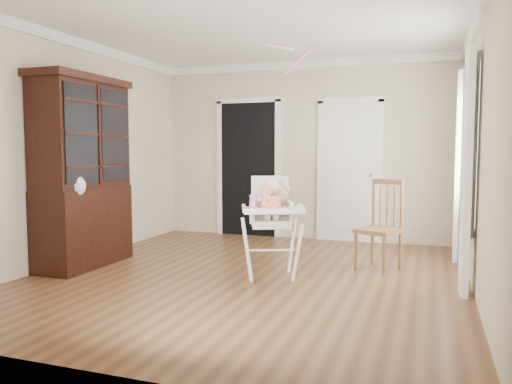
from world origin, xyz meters
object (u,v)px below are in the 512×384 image
(cake, at_px, (271,203))
(dining_chair, at_px, (380,228))
(sippy_cup, at_px, (253,200))
(china_cabinet, at_px, (83,172))
(high_chair, at_px, (271,214))

(cake, xyz_separation_m, dining_chair, (0.98, 0.98, -0.35))
(cake, relative_size, sippy_cup, 1.60)
(china_cabinet, bearing_deg, dining_chair, 15.97)
(high_chair, height_order, dining_chair, high_chair)
(high_chair, bearing_deg, sippy_cup, -155.27)
(sippy_cup, distance_m, china_cabinet, 2.10)
(high_chair, bearing_deg, dining_chair, 12.63)
(high_chair, xyz_separation_m, sippy_cup, (-0.15, -0.16, 0.15))
(cake, height_order, sippy_cup, sippy_cup)
(high_chair, relative_size, dining_chair, 1.07)
(china_cabinet, bearing_deg, high_chair, 5.38)
(high_chair, xyz_separation_m, dining_chair, (1.06, 0.73, -0.20))
(high_chair, bearing_deg, china_cabinet, 163.44)
(china_cabinet, relative_size, dining_chair, 2.15)
(china_cabinet, distance_m, dining_chair, 3.48)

